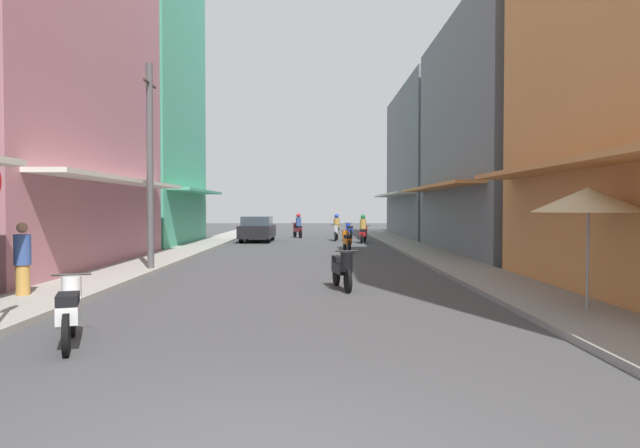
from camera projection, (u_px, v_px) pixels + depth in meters
ground_plane at (302, 257)px, 22.58m from camera, size 98.33×98.33×0.00m
sidewalk_left at (172, 255)px, 22.53m from camera, size 1.91×52.69×0.12m
sidewalk_right at (431, 255)px, 22.63m from camera, size 1.91×52.69×0.12m
building_left_mid at (13, 53)px, 18.13m from camera, size 7.05×12.29×13.71m
building_left_far at (130, 105)px, 29.57m from camera, size 7.05×9.78×14.53m
building_right_mid at (519, 137)px, 23.90m from camera, size 7.05×12.35×9.82m
building_right_far at (445, 164)px, 37.42m from camera, size 7.05×13.34×9.69m
motorbike_blue at (349, 230)px, 36.85m from camera, size 0.55×1.81×0.96m
motorbike_maroon at (298, 227)px, 36.98m from camera, size 0.74×1.74×1.58m
motorbike_orange at (347, 241)px, 24.83m from camera, size 0.55×1.81×0.96m
motorbike_red at (363, 230)px, 31.49m from camera, size 0.65×1.78×1.58m
motorbike_silver at (336, 229)px, 33.65m from camera, size 0.55×1.81×1.58m
motorbike_black at (342, 268)px, 13.54m from camera, size 0.59×1.80×0.96m
motorbike_white at (70, 309)px, 8.07m from camera, size 0.77×1.73×0.96m
parked_car at (257, 229)px, 32.58m from camera, size 1.85×4.14×1.45m
pedestrian_crossing at (23, 262)px, 11.88m from camera, size 0.34×0.34×1.64m
vendor_umbrella at (589, 200)px, 10.13m from camera, size 1.97×1.97×2.31m
utility_pole at (150, 166)px, 17.10m from camera, size 0.20×1.20×6.26m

